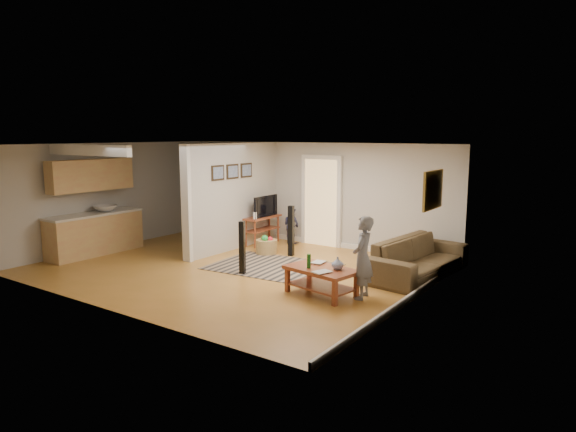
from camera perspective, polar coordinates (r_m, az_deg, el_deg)
The scene contains 11 objects.
ground at distance 10.54m, azimuth -6.05°, elevation -5.83°, with size 7.50×7.50×0.00m, color olive.
room_shell at distance 11.29m, azimuth -8.87°, elevation 2.64°, with size 7.54×6.02×2.52m.
area_rug at distance 10.62m, azimuth -1.69°, elevation -5.63°, with size 2.48×1.81×0.01m, color black.
sofa at distance 10.26m, azimuth 14.21°, elevation -6.49°, with size 2.49×0.97×0.73m, color #433421.
coffee_table at distance 8.74m, azimuth 3.85°, elevation -6.44°, with size 1.31×0.91×0.71m.
tv_console at distance 12.65m, azimuth -2.85°, elevation -0.32°, with size 0.43×1.12×0.96m.
speaker_left at distance 10.02m, azimuth -5.11°, elevation -3.53°, with size 0.10×0.10×1.04m, color black.
speaker_right at distance 11.45m, azimuth 0.35°, elevation -1.66°, with size 0.11×0.11×1.13m, color black.
toy_basket at distance 11.73m, azimuth -2.41°, elevation -3.32°, with size 0.49×0.49×0.44m.
child at distance 8.76m, azimuth 8.20°, elevation -9.01°, with size 0.51×0.33×1.39m, color slate.
toddler at distance 12.88m, azimuth 0.38°, elevation -3.02°, with size 0.44×0.34×0.90m, color #202443.
Camera 1 is at (6.67, -7.70, 2.72)m, focal length 32.00 mm.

